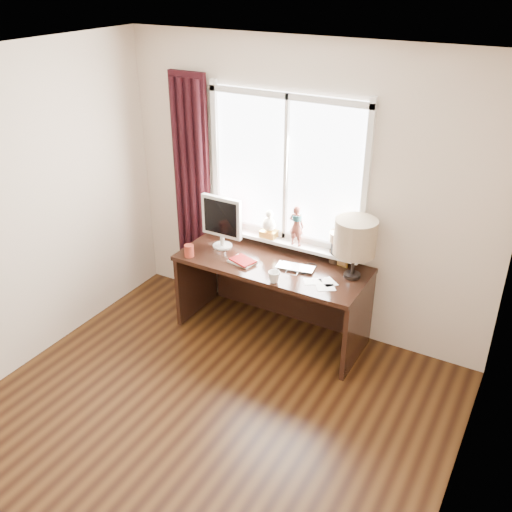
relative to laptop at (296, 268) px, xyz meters
The scene contains 17 objects.
floor 1.80m from the laptop, 94.63° to the right, with size 3.50×4.00×0.00m, color #42260F.
ceiling 2.46m from the laptop, 94.63° to the right, with size 3.50×4.00×0.00m, color white.
wall_back 0.67m from the laptop, 109.35° to the left, with size 3.50×2.60×0.00m, color beige.
wall_right 2.36m from the laptop, 45.12° to the right, with size 4.00×2.60×0.00m, color beige.
laptop is the anchor object (origin of this frame).
mug 0.30m from the laptop, 101.99° to the right, with size 0.10×0.10×0.10m, color white.
red_cup 0.97m from the laptop, 164.69° to the right, with size 0.08×0.08×0.11m, color maroon.
window 0.68m from the laptop, 130.52° to the left, with size 1.52×0.21×1.40m.
curtain 1.34m from the laptop, 167.45° to the left, with size 0.38×0.09×2.25m.
desk 0.36m from the laptop, 156.28° to the left, with size 1.70×0.70×0.75m.
monitor 0.83m from the laptop, behind, with size 0.40×0.18×0.49m.
notebook_stack 0.48m from the laptop, 164.99° to the right, with size 0.25×0.21×0.03m.
brush_holder 0.37m from the laptop, 49.70° to the left, with size 0.09×0.09×0.25m.
icon_frame 0.41m from the laptop, 36.29° to the left, with size 0.10×0.04×0.13m.
table_lamp 0.60m from the laptop, 13.44° to the left, with size 0.35×0.35×0.52m.
loose_papers 0.32m from the laptop, 21.89° to the right, with size 0.32×0.27×0.00m.
desk_cables 0.08m from the laptop, 25.62° to the left, with size 0.18×0.26×0.01m.
Camera 1 is at (1.94, -2.29, 3.12)m, focal length 40.00 mm.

